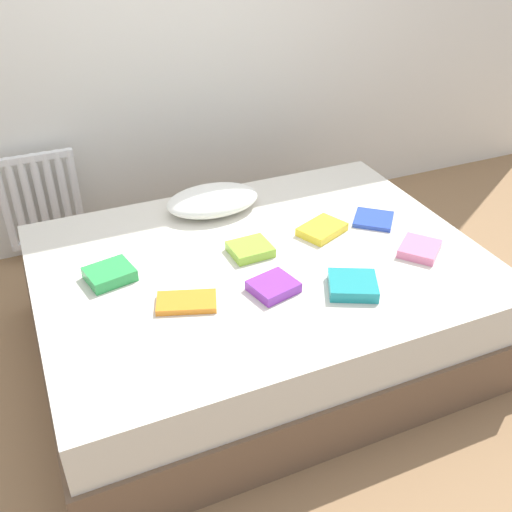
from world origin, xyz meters
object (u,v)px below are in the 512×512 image
at_px(bed, 260,302).
at_px(textbook_yellow, 322,229).
at_px(textbook_pink, 420,249).
at_px(textbook_orange, 187,302).
at_px(textbook_teal, 353,285).
at_px(pillow, 213,200).
at_px(textbook_green, 110,274).
at_px(textbook_lime, 250,249).
at_px(radiator, 42,201).
at_px(textbook_blue, 374,219).
at_px(textbook_purple, 273,287).

xyz_separation_m(bed, textbook_yellow, (0.36, 0.08, 0.27)).
distance_m(textbook_pink, textbook_orange, 1.09).
xyz_separation_m(textbook_orange, textbook_teal, (0.66, -0.18, 0.01)).
bearing_deg(pillow, textbook_teal, -71.41).
distance_m(textbook_green, textbook_teal, 1.02).
xyz_separation_m(pillow, textbook_teal, (0.30, -0.88, -0.03)).
bearing_deg(textbook_lime, radiator, 122.98).
relative_size(textbook_pink, textbook_blue, 1.01).
bearing_deg(textbook_pink, textbook_teal, 156.60).
distance_m(textbook_pink, textbook_lime, 0.77).
bearing_deg(textbook_green, textbook_teal, -39.30).
bearing_deg(textbook_teal, pillow, 134.50).
bearing_deg(textbook_orange, textbook_blue, 33.50).
height_order(radiator, textbook_green, radiator).
xyz_separation_m(textbook_orange, textbook_lime, (0.38, 0.25, 0.01)).
relative_size(radiator, textbook_lime, 3.12).
distance_m(textbook_blue, textbook_yellow, 0.29).
bearing_deg(textbook_blue, bed, 136.69).
height_order(textbook_green, textbook_lime, textbook_green).
bearing_deg(textbook_purple, textbook_yellow, 25.09).
distance_m(radiator, pillow, 1.07).
relative_size(bed, pillow, 4.20).
height_order(textbook_green, textbook_blue, textbook_green).
relative_size(textbook_green, textbook_yellow, 0.88).
bearing_deg(textbook_teal, textbook_pink, 42.45).
bearing_deg(textbook_yellow, radiator, 113.60).
relative_size(textbook_purple, textbook_lime, 0.98).
xyz_separation_m(bed, textbook_lime, (-0.03, 0.05, 0.27)).
distance_m(textbook_pink, textbook_teal, 0.45).
relative_size(textbook_teal, textbook_lime, 1.09).
relative_size(textbook_teal, textbook_yellow, 0.91).
bearing_deg(textbook_pink, textbook_orange, 137.39).
xyz_separation_m(textbook_green, textbook_blue, (1.30, -0.02, -0.01)).
xyz_separation_m(radiator, textbook_purple, (0.78, -1.45, 0.14)).
height_order(textbook_green, textbook_teal, textbook_green).
distance_m(pillow, textbook_green, 0.73).
height_order(radiator, textbook_yellow, radiator).
bearing_deg(textbook_green, textbook_pink, -26.18).
bearing_deg(textbook_purple, textbook_teal, -36.41).
distance_m(textbook_green, textbook_lime, 0.63).
bearing_deg(textbook_blue, textbook_green, 128.63).
relative_size(radiator, textbook_orange, 2.37).
bearing_deg(textbook_lime, textbook_yellow, 2.14).
xyz_separation_m(bed, textbook_teal, (0.25, -0.37, 0.28)).
relative_size(bed, textbook_orange, 8.40).
height_order(radiator, textbook_pink, radiator).
height_order(bed, pillow, pillow).
bearing_deg(textbook_teal, textbook_purple, -176.66).
bearing_deg(pillow, textbook_purple, -90.57).
xyz_separation_m(pillow, textbook_pink, (0.73, -0.75, -0.04)).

